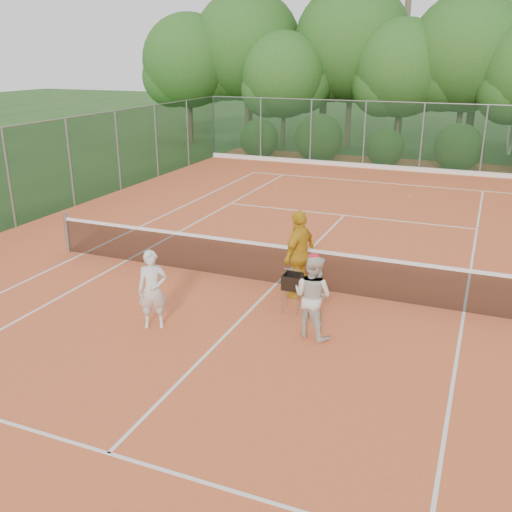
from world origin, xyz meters
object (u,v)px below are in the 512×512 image
Objects in this scene: player_yellow at (299,254)px; ball_hopper at (293,282)px; player_white at (153,290)px; player_center_grp at (313,296)px.

player_yellow is 2.37× the size of ball_hopper.
player_white is 3.26m from player_yellow.
player_center_grp reaches higher than ball_hopper.
player_white is at bearing -29.30° from player_yellow.
player_center_grp is 1.11m from ball_hopper.
player_center_grp reaches higher than player_white.
player_yellow is at bearing 96.51° from ball_hopper.
player_yellow is at bearing 20.99° from player_white.
ball_hopper is (2.25, 1.65, -0.12)m from player_white.
player_yellow reaches higher than player_center_grp.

